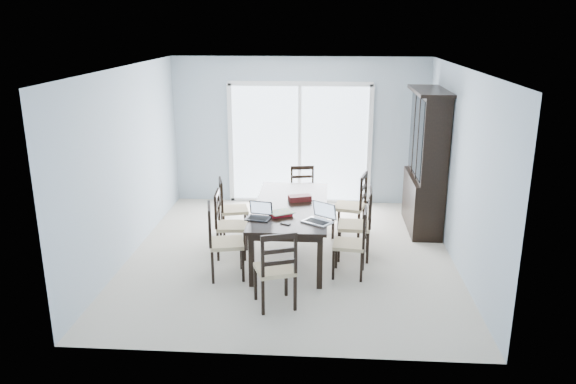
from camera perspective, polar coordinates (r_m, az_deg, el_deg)
name	(u,v)px	position (r m, az deg, el deg)	size (l,w,h in m)	color
floor	(291,255)	(7.99, 0.28, -6.42)	(5.00, 5.00, 0.00)	beige
ceiling	(291,68)	(7.36, 0.31, 12.51)	(5.00, 5.00, 0.00)	white
back_wall	(300,131)	(10.01, 1.21, 6.17)	(4.50, 0.02, 2.60)	#A5B7C5
wall_left	(128,163)	(8.03, -15.96, 2.82)	(0.02, 5.00, 2.60)	#A5B7C5
wall_right	(460,169)	(7.77, 17.11, 2.26)	(0.02, 5.00, 2.60)	#A5B7C5
balcony	(302,188)	(11.30, 1.41, 0.38)	(4.50, 2.00, 0.10)	gray
railing	(304,148)	(12.12, 1.64, 4.45)	(4.50, 0.06, 1.10)	#99999E
dining_table	(291,210)	(7.75, 0.29, -1.84)	(1.00, 2.20, 0.75)	black
china_hutch	(426,163)	(8.96, 13.85, 2.91)	(0.50, 1.38, 2.20)	black
sliding_door	(300,143)	(10.03, 1.19, 4.95)	(2.52, 0.05, 2.18)	silver
chair_left_near	(219,234)	(7.18, -7.05, -4.21)	(0.51, 0.50, 1.12)	black
chair_left_mid	(225,217)	(7.83, -6.40, -2.55)	(0.45, 0.44, 1.08)	black
chair_left_far	(228,202)	(8.52, -6.10, -1.01)	(0.49, 0.49, 1.05)	black
chair_right_near	(356,236)	(7.22, 6.97, -4.41)	(0.45, 0.44, 1.05)	black
chair_right_mid	(361,216)	(7.77, 7.48, -2.47)	(0.47, 0.45, 1.15)	black
chair_right_far	(356,198)	(8.53, 6.90, -0.65)	(0.54, 0.53, 1.15)	black
chair_end_near	(277,262)	(6.34, -1.15, -7.10)	(0.54, 0.54, 1.11)	black
chair_end_far	(303,188)	(9.22, 1.52, 0.43)	(0.45, 0.46, 1.04)	black
laptop_dark	(258,215)	(7.16, -3.06, -2.38)	(0.34, 0.27, 0.21)	black
laptop_silver	(318,218)	(7.04, 3.02, -2.67)	(0.43, 0.40, 0.24)	#B7B7B9
book_stack	(281,213)	(7.31, -0.73, -2.18)	(0.37, 0.34, 0.05)	maroon
cell_phone	(286,224)	(6.99, -0.25, -3.24)	(0.12, 0.06, 0.01)	black
game_box	(300,198)	(7.89, 1.21, -0.62)	(0.31, 0.16, 0.08)	#4E0F18
hot_tub	(259,162)	(11.40, -2.93, 3.09)	(1.80, 1.63, 0.89)	maroon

